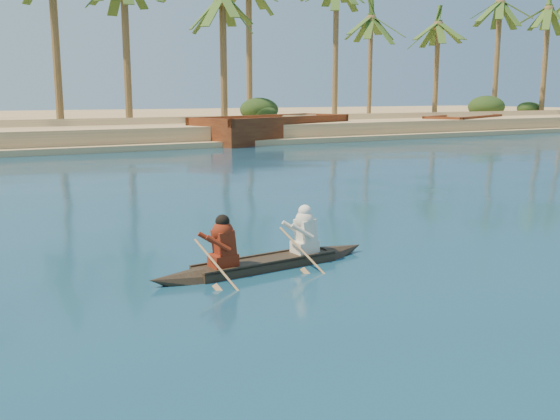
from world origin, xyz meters
TOP-DOWN VIEW (x-y plane):
  - ground at (0.00, 0.00)m, footprint 160.00×160.00m
  - sandy_embankment at (0.00, 46.89)m, footprint 150.00×51.00m
  - palm_grove at (0.00, 35.00)m, footprint 110.00×14.00m
  - shrub_cluster at (0.00, 31.50)m, footprint 100.00×6.00m
  - canoe at (-8.00, -4.00)m, footprint 4.87×0.99m
  - barge_mid at (8.28, 25.50)m, footprint 13.60×8.51m
  - barge_right at (28.76, 27.00)m, footprint 11.12×7.66m

SIDE VIEW (x-z plane):
  - ground at x=0.00m, z-range 0.00..0.00m
  - canoe at x=-8.00m, z-range -0.41..0.92m
  - sandy_embankment at x=0.00m, z-range -0.22..1.28m
  - barge_right at x=28.76m, z-range -0.27..1.50m
  - barge_mid at x=8.28m, z-range -0.32..1.83m
  - shrub_cluster at x=0.00m, z-range 0.00..2.40m
  - palm_grove at x=0.00m, z-range 0.00..16.00m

